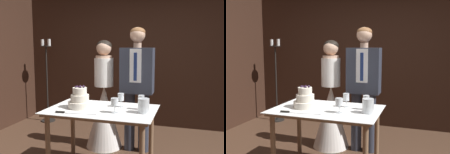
% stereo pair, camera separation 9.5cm
% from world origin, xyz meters
% --- Properties ---
extents(wall_back, '(5.18, 0.12, 2.80)m').
position_xyz_m(wall_back, '(0.00, 2.21, 1.40)').
color(wall_back, '#382116').
rests_on(wall_back, ground_plane).
extents(cake_table, '(1.24, 0.80, 0.79)m').
position_xyz_m(cake_table, '(-0.20, 0.14, 0.69)').
color(cake_table, '#8E6B4C').
rests_on(cake_table, ground_plane).
extents(tiered_cake, '(0.27, 0.27, 0.26)m').
position_xyz_m(tiered_cake, '(-0.46, 0.11, 0.89)').
color(tiered_cake, silver).
rests_on(tiered_cake, cake_table).
extents(cake_knife, '(0.45, 0.08, 0.02)m').
position_xyz_m(cake_knife, '(-0.49, -0.15, 0.80)').
color(cake_knife, silver).
rests_on(cake_knife, cake_table).
extents(wine_glass_near, '(0.08, 0.08, 0.16)m').
position_xyz_m(wine_glass_near, '(-0.01, 0.02, 0.90)').
color(wine_glass_near, silver).
rests_on(wine_glass_near, cake_table).
extents(wine_glass_middle, '(0.07, 0.07, 0.17)m').
position_xyz_m(wine_glass_middle, '(0.23, 0.25, 0.90)').
color(wine_glass_middle, silver).
rests_on(wine_glass_middle, cake_table).
extents(wine_glass_far, '(0.07, 0.07, 0.16)m').
position_xyz_m(wine_glass_far, '(-0.02, 0.30, 0.91)').
color(wine_glass_far, silver).
rests_on(wine_glass_far, cake_table).
extents(hurricane_candle, '(0.12, 0.12, 0.16)m').
position_xyz_m(hurricane_candle, '(0.29, 0.11, 0.87)').
color(hurricane_candle, silver).
rests_on(hurricane_candle, cake_table).
extents(bride, '(0.54, 0.54, 1.59)m').
position_xyz_m(bride, '(-0.45, 0.93, 0.59)').
color(bride, white).
rests_on(bride, ground_plane).
extents(groom, '(0.46, 0.25, 1.77)m').
position_xyz_m(groom, '(0.04, 0.93, 1.01)').
color(groom, '#333847').
rests_on(groom, ground_plane).
extents(candle_stand, '(0.28, 0.28, 1.64)m').
position_xyz_m(candle_stand, '(-1.95, 1.80, 0.76)').
color(candle_stand, black).
rests_on(candle_stand, ground_plane).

